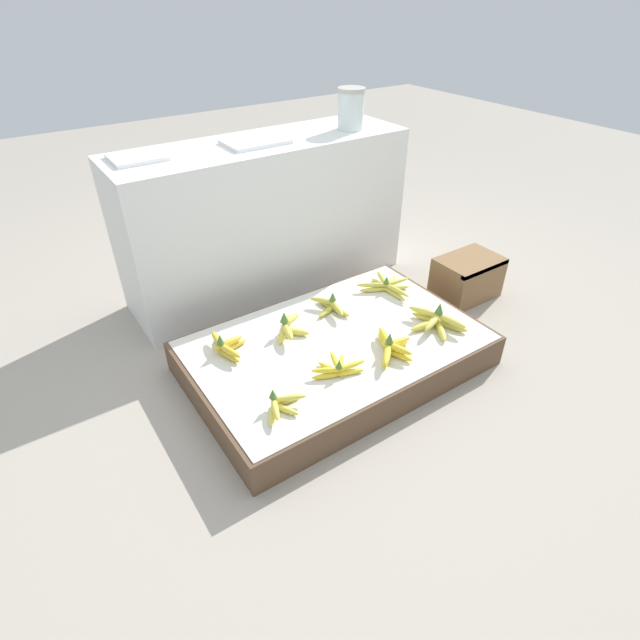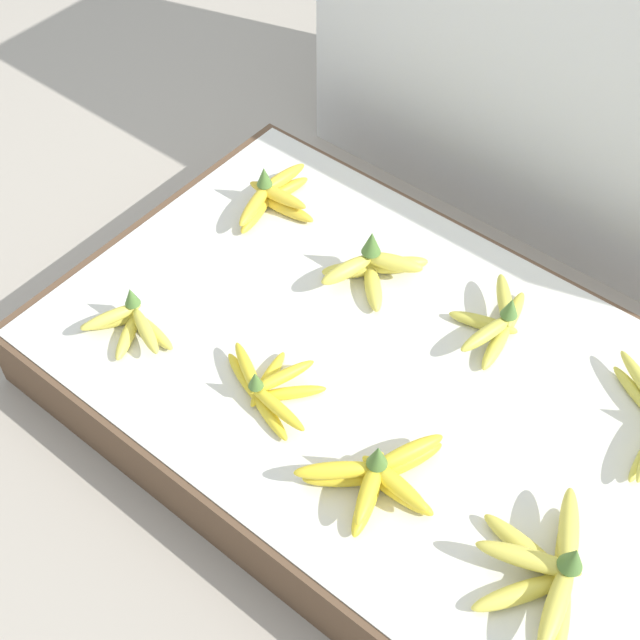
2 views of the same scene
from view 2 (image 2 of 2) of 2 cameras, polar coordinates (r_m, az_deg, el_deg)
The scene contains 9 objects.
ground_plane at distance 1.71m, azimuth 3.93°, elevation -6.01°, with size 10.00×10.00×0.00m, color #A89E8E.
display_platform at distance 1.65m, azimuth 4.07°, elevation -4.58°, with size 1.24×0.80×0.15m.
banana_bunch_front_left at distance 1.65m, azimuth -12.07°, elevation -0.27°, with size 0.18×0.12×0.09m.
banana_bunch_front_midleft at distance 1.53m, azimuth -3.38°, elevation -4.35°, with size 0.22×0.16×0.08m.
banana_bunch_front_midright at distance 1.43m, azimuth 3.74°, elevation -9.97°, with size 0.22×0.23×0.10m.
banana_bunch_front_right at distance 1.39m, azimuth 14.37°, elevation -15.31°, with size 0.22×0.26×0.11m.
banana_bunch_middle_left at distance 1.84m, azimuth -3.08°, elevation 7.88°, with size 0.16×0.23×0.10m.
banana_bunch_middle_midleft at distance 1.69m, azimuth 3.39°, elevation 3.35°, with size 0.18×0.21×0.11m.
banana_bunch_middle_midright at distance 1.64m, azimuth 11.32°, elevation -0.11°, with size 0.14×0.21×0.09m.
Camera 2 is at (0.51, -0.81, 1.41)m, focal length 50.00 mm.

